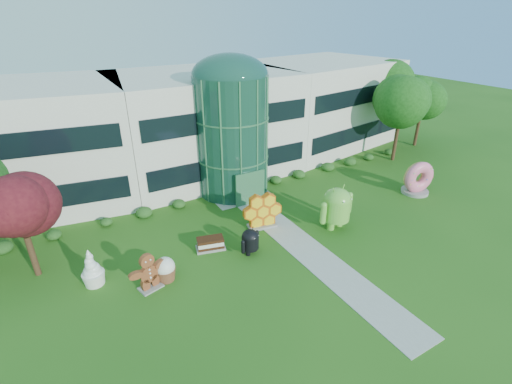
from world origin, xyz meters
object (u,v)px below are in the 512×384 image
android_black (250,240)px  donut (418,177)px  android_green (337,205)px  gingerbread (148,271)px

android_black → donut: size_ratio=0.70×
android_green → android_black: bearing=171.8°
android_black → donut: 16.80m
android_black → gingerbread: 6.59m
android_green → donut: bearing=-0.8°
android_green → donut: (9.84, 0.86, -0.35)m
donut → android_black: bearing=-167.0°
android_black → android_green: bearing=-25.6°
android_black → gingerbread: (-6.59, -0.07, 0.15)m
android_green → android_black: 7.00m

